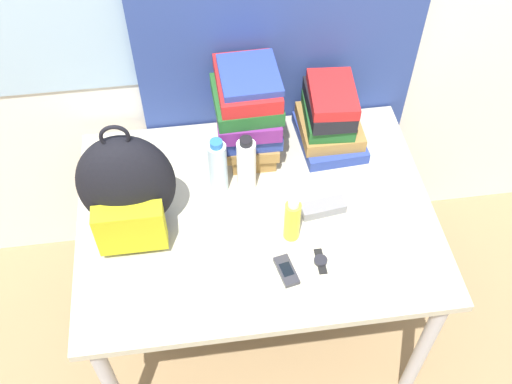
% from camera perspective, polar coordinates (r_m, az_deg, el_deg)
% --- Properties ---
extents(desk, '(1.19, 0.89, 0.73)m').
position_cam_1_polar(desk, '(2.07, -0.00, -3.20)').
color(desk, '#B7B299').
rests_on(desk, ground_plane).
extents(backpack, '(0.30, 0.24, 0.43)m').
position_cam_1_polar(backpack, '(1.87, -12.19, 0.38)').
color(backpack, black).
rests_on(backpack, desk).
extents(book_stack_left, '(0.22, 0.29, 0.35)m').
position_cam_1_polar(book_stack_left, '(2.07, -0.76, 7.65)').
color(book_stack_left, olive).
rests_on(book_stack_left, desk).
extents(book_stack_center, '(0.24, 0.29, 0.25)m').
position_cam_1_polar(book_stack_center, '(2.16, 7.02, 6.99)').
color(book_stack_center, navy).
rests_on(book_stack_center, desk).
extents(water_bottle, '(0.06, 0.06, 0.23)m').
position_cam_1_polar(water_bottle, '(1.99, -3.65, 2.39)').
color(water_bottle, silver).
rests_on(water_bottle, desk).
extents(sports_bottle, '(0.06, 0.06, 0.23)m').
position_cam_1_polar(sports_bottle, '(1.99, -0.92, 2.61)').
color(sports_bottle, white).
rests_on(sports_bottle, desk).
extents(sunscreen_bottle, '(0.05, 0.05, 0.18)m').
position_cam_1_polar(sunscreen_bottle, '(1.88, 3.48, -2.67)').
color(sunscreen_bottle, yellow).
rests_on(sunscreen_bottle, desk).
extents(cell_phone, '(0.07, 0.12, 0.02)m').
position_cam_1_polar(cell_phone, '(1.86, 2.92, -7.49)').
color(cell_phone, '#2D2D33').
rests_on(cell_phone, desk).
extents(sunglasses_case, '(0.16, 0.08, 0.04)m').
position_cam_1_polar(sunglasses_case, '(2.00, 6.40, -1.50)').
color(sunglasses_case, gray).
rests_on(sunglasses_case, desk).
extents(wristwatch, '(0.04, 0.09, 0.01)m').
position_cam_1_polar(wristwatch, '(1.89, 6.17, -6.53)').
color(wristwatch, black).
rests_on(wristwatch, desk).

